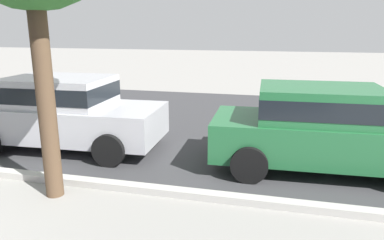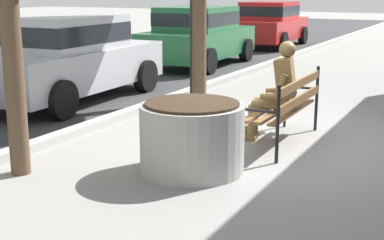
{
  "view_description": "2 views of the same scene",
  "coord_description": "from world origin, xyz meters",
  "views": [
    {
      "loc": [
        5.32,
        -2.1,
        2.58
      ],
      "look_at": [
        3.65,
        4.61,
        0.8
      ],
      "focal_mm": 33.73,
      "sensor_mm": 36.0,
      "label": 1
    },
    {
      "loc": [
        -7.08,
        -2.1,
        2.06
      ],
      "look_at": [
        -1.72,
        0.71,
        0.6
      ],
      "focal_mm": 51.82,
      "sensor_mm": 36.0,
      "label": 2
    }
  ],
  "objects": [
    {
      "name": "parked_car_green",
      "position": [
        6.12,
        4.61,
        0.84
      ],
      "size": [
        4.17,
        2.06,
        1.56
      ],
      "color": "#236638",
      "rests_on": "ground"
    },
    {
      "name": "parked_car_silver",
      "position": [
        0.8,
        4.61,
        0.84
      ],
      "size": [
        4.17,
        2.06,
        1.56
      ],
      "color": "#B7B7BC",
      "rests_on": "ground"
    },
    {
      "name": "street_surface",
      "position": [
        0.0,
        7.5,
        0.0
      ],
      "size": [
        60.0,
        9.0,
        0.01
      ],
      "primitive_type": "cube",
      "color": "#38383A",
      "rests_on": "ground"
    },
    {
      "name": "lamp_post",
      "position": [
        1.91,
        2.58,
        2.55
      ],
      "size": [
        0.32,
        0.32,
        3.9
      ],
      "color": "black",
      "rests_on": "ground"
    }
  ]
}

